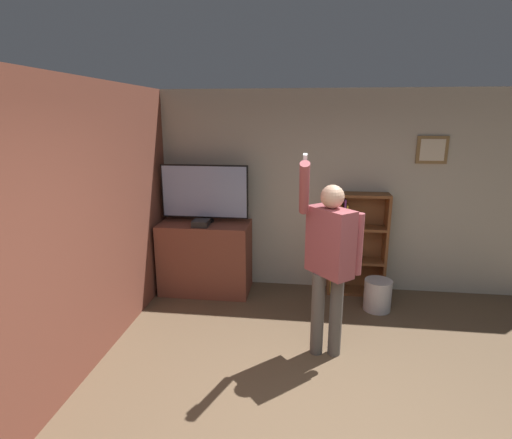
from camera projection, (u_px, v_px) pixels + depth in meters
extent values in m
cube|color=#B2AD9E|center=(322.00, 192.00, 5.41)|extent=(6.40, 0.06, 2.70)
cube|color=olive|center=(432.00, 150.00, 5.05)|extent=(0.38, 0.02, 0.35)
cube|color=beige|center=(432.00, 150.00, 5.03)|extent=(0.30, 0.01, 0.27)
cube|color=brown|center=(111.00, 216.00, 4.14)|extent=(0.06, 4.74, 2.70)
cube|color=brown|center=(206.00, 257.00, 5.45)|extent=(1.20, 0.61, 0.97)
cylinder|color=black|center=(206.00, 221.00, 5.38)|extent=(0.22, 0.22, 0.03)
cylinder|color=black|center=(206.00, 218.00, 5.37)|extent=(0.06, 0.06, 0.05)
cube|color=black|center=(205.00, 191.00, 5.27)|extent=(1.17, 0.04, 0.71)
cube|color=#8C9EC6|center=(204.00, 192.00, 5.25)|extent=(1.13, 0.01, 0.67)
cube|color=black|center=(201.00, 223.00, 5.16)|extent=(0.21, 0.22, 0.08)
cube|color=brown|center=(330.00, 243.00, 5.38)|extent=(0.04, 0.28, 1.38)
cube|color=brown|center=(385.00, 245.00, 5.29)|extent=(0.04, 0.28, 1.38)
cube|color=brown|center=(356.00, 241.00, 5.46)|extent=(0.75, 0.01, 1.38)
cube|color=brown|center=(354.00, 291.00, 5.50)|extent=(0.68, 0.28, 0.04)
cube|color=brown|center=(356.00, 261.00, 5.39)|extent=(0.68, 0.28, 0.04)
cube|color=brown|center=(358.00, 228.00, 5.27)|extent=(0.68, 0.28, 0.04)
cube|color=brown|center=(361.00, 195.00, 5.16)|extent=(0.68, 0.28, 0.04)
cube|color=gold|center=(331.00, 278.00, 5.46)|extent=(0.03, 0.20, 0.37)
cube|color=#7A3889|center=(334.00, 281.00, 5.49)|extent=(0.04, 0.26, 0.26)
cube|color=#232328|center=(337.00, 278.00, 5.46)|extent=(0.02, 0.22, 0.39)
cube|color=gold|center=(340.00, 282.00, 5.47)|extent=(0.03, 0.22, 0.26)
cube|color=orange|center=(332.00, 247.00, 5.37)|extent=(0.03, 0.26, 0.33)
cube|color=gold|center=(336.00, 248.00, 5.36)|extent=(0.02, 0.23, 0.32)
cube|color=#338447|center=(338.00, 251.00, 5.37)|extent=(0.03, 0.25, 0.24)
cube|color=orange|center=(334.00, 213.00, 5.23)|extent=(0.02, 0.20, 0.37)
cube|color=gold|center=(338.00, 217.00, 5.26)|extent=(0.04, 0.25, 0.26)
cube|color=orange|center=(341.00, 216.00, 5.25)|extent=(0.03, 0.25, 0.28)
cube|color=#7A3889|center=(344.00, 213.00, 5.22)|extent=(0.02, 0.22, 0.38)
cube|color=gold|center=(346.00, 215.00, 5.23)|extent=(0.02, 0.23, 0.30)
cylinder|color=#56514C|center=(318.00, 314.00, 4.00)|extent=(0.13, 0.13, 0.87)
cylinder|color=#56514C|center=(336.00, 315.00, 3.98)|extent=(0.13, 0.13, 0.87)
cube|color=#99474C|center=(330.00, 242.00, 3.80)|extent=(0.47, 0.50, 0.65)
sphere|color=tan|center=(332.00, 197.00, 3.69)|extent=(0.22, 0.22, 0.22)
cylinder|color=#99474C|center=(358.00, 244.00, 3.77)|extent=(0.09, 0.09, 0.60)
cylinder|color=#99474C|center=(304.00, 189.00, 3.58)|extent=(0.09, 0.42, 0.54)
cube|color=white|center=(305.00, 161.00, 3.46)|extent=(0.04, 0.09, 0.14)
cylinder|color=#B7B7BC|center=(378.00, 295.00, 4.97)|extent=(0.34, 0.34, 0.39)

